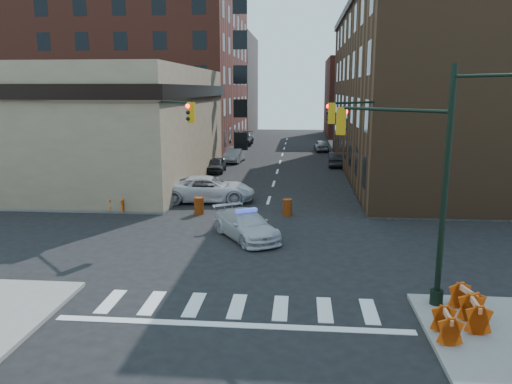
% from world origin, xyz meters
% --- Properties ---
extents(ground, '(140.00, 140.00, 0.00)m').
position_xyz_m(ground, '(0.00, 0.00, 0.00)').
color(ground, black).
rests_on(ground, ground).
extents(sidewalk_nw, '(34.00, 54.50, 0.15)m').
position_xyz_m(sidewalk_nw, '(-23.00, 32.75, 0.07)').
color(sidewalk_nw, gray).
rests_on(sidewalk_nw, ground).
extents(sidewalk_ne, '(34.00, 54.50, 0.15)m').
position_xyz_m(sidewalk_ne, '(23.00, 32.75, 0.07)').
color(sidewalk_ne, gray).
rests_on(sidewalk_ne, ground).
extents(bank_building, '(22.00, 22.00, 9.00)m').
position_xyz_m(bank_building, '(-17.00, 16.50, 4.50)').
color(bank_building, '#9B8765').
rests_on(bank_building, ground).
extents(apartment_block, '(25.00, 25.00, 24.00)m').
position_xyz_m(apartment_block, '(-18.50, 40.00, 12.00)').
color(apartment_block, '#5F291E').
rests_on(apartment_block, ground).
extents(commercial_row_ne, '(14.00, 34.00, 14.00)m').
position_xyz_m(commercial_row_ne, '(13.00, 22.50, 7.00)').
color(commercial_row_ne, '#4F341F').
rests_on(commercial_row_ne, ground).
extents(filler_nw, '(20.00, 18.00, 16.00)m').
position_xyz_m(filler_nw, '(-16.00, 62.00, 8.00)').
color(filler_nw, brown).
rests_on(filler_nw, ground).
extents(filler_ne, '(16.00, 16.00, 12.00)m').
position_xyz_m(filler_ne, '(14.00, 58.00, 6.00)').
color(filler_ne, '#5F291E').
rests_on(filler_ne, ground).
extents(signal_pole_se, '(5.40, 5.27, 8.00)m').
position_xyz_m(signal_pole_se, '(6.04, -5.52, 4.61)').
color(signal_pole_se, black).
rests_on(signal_pole_se, sidewalk_se).
extents(signal_pole_nw, '(3.58, 3.67, 8.00)m').
position_xyz_m(signal_pole_nw, '(-5.85, 5.34, 4.34)').
color(signal_pole_nw, black).
rests_on(signal_pole_nw, sidewalk_nw).
extents(signal_pole_ne, '(3.67, 3.58, 8.00)m').
position_xyz_m(signal_pole_ne, '(5.84, 5.35, 4.34)').
color(signal_pole_ne, black).
rests_on(signal_pole_ne, sidewalk_ne).
extents(tree_ne_near, '(3.00, 3.00, 4.85)m').
position_xyz_m(tree_ne_near, '(7.50, 26.00, 3.49)').
color(tree_ne_near, black).
rests_on(tree_ne_near, sidewalk_ne).
extents(tree_ne_far, '(3.00, 3.00, 4.85)m').
position_xyz_m(tree_ne_far, '(7.50, 34.00, 3.49)').
color(tree_ne_far, black).
rests_on(tree_ne_far, sidewalk_ne).
extents(police_car, '(4.20, 5.05, 1.38)m').
position_xyz_m(police_car, '(-0.56, 1.21, 0.69)').
color(police_car, silver).
rests_on(police_car, ground).
extents(pickup, '(6.28, 3.30, 1.69)m').
position_xyz_m(pickup, '(-3.94, 9.35, 0.84)').
color(pickup, silver).
rests_on(pickup, ground).
extents(parked_car_wnear, '(1.60, 3.86, 1.31)m').
position_xyz_m(parked_car_wnear, '(-5.49, 21.21, 0.65)').
color(parked_car_wnear, black).
rests_on(parked_car_wnear, ground).
extents(parked_car_wfar, '(2.03, 4.68, 1.50)m').
position_xyz_m(parked_car_wfar, '(-4.65, 27.78, 0.75)').
color(parked_car_wfar, gray).
rests_on(parked_car_wfar, ground).
extents(parked_car_wdeep, '(2.43, 5.74, 1.65)m').
position_xyz_m(parked_car_wdeep, '(-5.50, 43.72, 0.83)').
color(parked_car_wdeep, black).
rests_on(parked_car_wdeep, ground).
extents(parked_car_enear, '(1.57, 4.10, 1.33)m').
position_xyz_m(parked_car_enear, '(5.50, 25.71, 0.67)').
color(parked_car_enear, black).
rests_on(parked_car_enear, ground).
extents(parked_car_efar, '(1.88, 4.11, 1.37)m').
position_xyz_m(parked_car_efar, '(4.58, 37.77, 0.68)').
color(parked_car_efar, '#909498').
rests_on(parked_car_efar, ground).
extents(pedestrian_a, '(0.81, 0.76, 1.87)m').
position_xyz_m(pedestrian_a, '(-6.50, 6.00, 1.08)').
color(pedestrian_a, black).
rests_on(pedestrian_a, sidewalk_nw).
extents(pedestrian_b, '(1.16, 1.03, 1.99)m').
position_xyz_m(pedestrian_b, '(-9.00, 6.35, 1.14)').
color(pedestrian_b, black).
rests_on(pedestrian_b, sidewalk_nw).
extents(pedestrian_c, '(1.23, 0.74, 1.96)m').
position_xyz_m(pedestrian_c, '(-12.95, 6.00, 1.13)').
color(pedestrian_c, '#202730').
rests_on(pedestrian_c, sidewalk_nw).
extents(barrel_road, '(0.73, 0.73, 0.99)m').
position_xyz_m(barrel_road, '(1.36, 6.00, 0.50)').
color(barrel_road, '#ED420B').
rests_on(barrel_road, ground).
extents(barrel_bank, '(0.68, 0.68, 1.02)m').
position_xyz_m(barrel_bank, '(-3.92, 5.86, 0.51)').
color(barrel_bank, '#D34C09').
rests_on(barrel_bank, ground).
extents(barricade_se_a, '(0.66, 1.21, 0.89)m').
position_xyz_m(barricade_se_a, '(7.48, -8.00, 0.59)').
color(barricade_se_a, red).
rests_on(barricade_se_a, sidewalk_se).
extents(barricade_se_b, '(0.83, 1.26, 0.87)m').
position_xyz_m(barricade_se_b, '(7.56, -7.00, 0.58)').
color(barricade_se_b, orange).
rests_on(barricade_se_b, sidewalk_se).
extents(barricade_se_c, '(0.58, 1.11, 0.82)m').
position_xyz_m(barricade_se_c, '(6.44, -8.78, 0.56)').
color(barricade_se_c, red).
rests_on(barricade_se_c, sidewalk_se).
extents(barricade_nw_a, '(1.14, 0.74, 0.79)m').
position_xyz_m(barricade_nw_a, '(-8.80, 5.70, 0.55)').
color(barricade_nw_a, '#C86109').
rests_on(barricade_nw_a, sidewalk_nw).
extents(barricade_nw_b, '(1.43, 0.95, 0.99)m').
position_xyz_m(barricade_nw_b, '(-12.00, 8.00, 0.64)').
color(barricade_nw_b, red).
rests_on(barricade_nw_b, sidewalk_nw).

